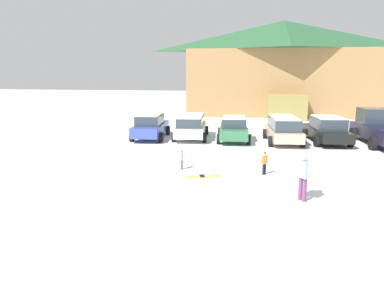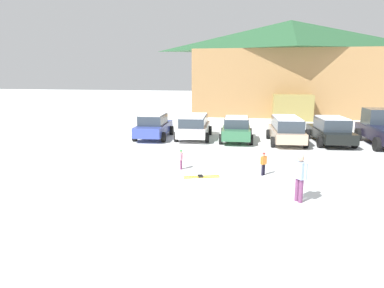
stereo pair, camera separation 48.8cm
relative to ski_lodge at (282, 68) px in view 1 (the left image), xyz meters
The scene contains 12 objects.
ground 29.37m from the ski_lodge, 99.78° to the right, with size 160.00×160.00×0.00m, color white.
ski_lodge is the anchor object (origin of this frame).
parked_blue_hatchback 19.44m from the ski_lodge, 121.17° to the right, with size 2.33×4.53×1.66m.
parked_white_suv 17.80m from the ski_lodge, 114.35° to the right, with size 2.47×4.77×1.57m.
parked_green_coupe 17.21m from the ski_lodge, 104.84° to the right, with size 2.27×4.35×1.58m.
parked_beige_suv 16.88m from the ski_lodge, 94.03° to the right, with size 2.39×4.60×1.66m.
parked_black_sedan 16.45m from the ski_lodge, 84.40° to the right, with size 2.58×4.88×1.67m.
pickup_truck 16.95m from the ski_lodge, 73.31° to the right, with size 2.72×5.54×2.15m.
skier_adult_in_blue_parka 27.04m from the ski_lodge, 93.05° to the right, with size 0.43×0.53×1.67m.
skier_child_in_pink_snowsuit 24.74m from the ski_lodge, 104.89° to the right, with size 0.14×0.33×0.89m.
skier_child_in_orange_jacket 24.30m from the ski_lodge, 96.21° to the right, with size 0.28×0.28×0.99m.
pair_of_skis 25.57m from the ski_lodge, 101.81° to the right, with size 1.54×0.75×0.08m.
Camera 1 is at (1.61, -9.76, 4.24)m, focal length 32.00 mm.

